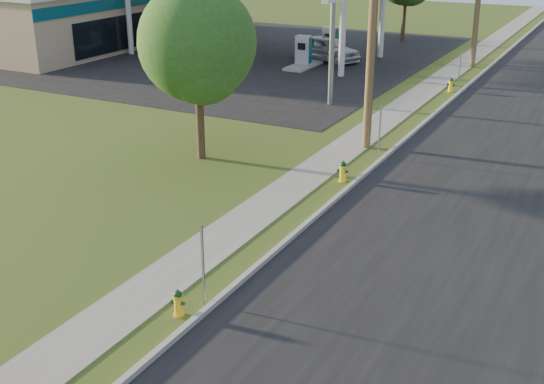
% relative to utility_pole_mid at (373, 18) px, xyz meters
% --- Properties ---
extents(road, '(8.00, 120.00, 0.02)m').
position_rel_utility_pole_mid_xyz_m(road, '(5.10, -7.00, -4.94)').
color(road, black).
rests_on(road, ground).
extents(curb, '(0.15, 120.00, 0.15)m').
position_rel_utility_pole_mid_xyz_m(curb, '(1.10, -7.00, -4.88)').
color(curb, '#A29F94').
rests_on(curb, ground).
extents(sidewalk, '(1.50, 120.00, 0.03)m').
position_rel_utility_pole_mid_xyz_m(sidewalk, '(-0.65, -7.00, -4.94)').
color(sidewalk, gray).
rests_on(sidewalk, ground).
extents(forecourt, '(26.00, 28.00, 0.02)m').
position_rel_utility_pole_mid_xyz_m(forecourt, '(-15.40, 15.00, -4.94)').
color(forecourt, black).
rests_on(forecourt, ground).
extents(utility_pole_mid, '(1.40, 0.32, 9.80)m').
position_rel_utility_pole_mid_xyz_m(utility_pole_mid, '(0.00, 0.00, 0.00)').
color(utility_pole_mid, brown).
rests_on(utility_pole_mid, ground).
extents(sign_post_near, '(0.05, 0.04, 2.00)m').
position_rel_utility_pole_mid_xyz_m(sign_post_near, '(0.85, -12.80, -3.95)').
color(sign_post_near, gray).
rests_on(sign_post_near, ground).
extents(sign_post_mid, '(0.05, 0.04, 2.00)m').
position_rel_utility_pole_mid_xyz_m(sign_post_mid, '(0.85, -1.00, -3.95)').
color(sign_post_mid, gray).
rests_on(sign_post_mid, ground).
extents(sign_post_far, '(0.05, 0.04, 2.00)m').
position_rel_utility_pole_mid_xyz_m(sign_post_far, '(0.85, 11.20, -3.95)').
color(sign_post_far, gray).
rests_on(sign_post_far, ground).
extents(fuel_pump_nw, '(1.20, 3.20, 1.90)m').
position_rel_utility_pole_mid_xyz_m(fuel_pump_nw, '(-17.90, 13.00, -4.23)').
color(fuel_pump_nw, '#A29F94').
rests_on(fuel_pump_nw, ground).
extents(fuel_pump_ne, '(1.20, 3.20, 1.90)m').
position_rel_utility_pole_mid_xyz_m(fuel_pump_ne, '(-8.90, 13.00, -4.23)').
color(fuel_pump_ne, '#A29F94').
rests_on(fuel_pump_ne, ground).
extents(fuel_pump_sw, '(1.20, 3.20, 1.90)m').
position_rel_utility_pole_mid_xyz_m(fuel_pump_sw, '(-17.90, 17.00, -4.23)').
color(fuel_pump_sw, '#A29F94').
rests_on(fuel_pump_sw, ground).
extents(fuel_pump_se, '(1.20, 3.20, 1.90)m').
position_rel_utility_pole_mid_xyz_m(fuel_pump_se, '(-8.90, 17.00, -4.23)').
color(fuel_pump_se, '#A29F94').
rests_on(fuel_pump_se, ground).
extents(convenience_store, '(10.40, 22.40, 4.25)m').
position_rel_utility_pole_mid_xyz_m(convenience_store, '(-26.38, 15.00, -2.82)').
color(convenience_store, tan).
rests_on(convenience_store, ground).
extents(tree_verge, '(4.20, 4.20, 6.36)m').
position_rel_utility_pole_mid_xyz_m(tree_verge, '(-4.89, -4.13, -0.86)').
color(tree_verge, '#3A2C1A').
rests_on(tree_verge, ground).
extents(hydrant_near, '(0.34, 0.30, 0.66)m').
position_rel_utility_pole_mid_xyz_m(hydrant_near, '(0.61, -13.48, -4.63)').
color(hydrant_near, yellow).
rests_on(hydrant_near, ground).
extents(hydrant_mid, '(0.38, 0.34, 0.74)m').
position_rel_utility_pole_mid_xyz_m(hydrant_mid, '(0.62, -3.92, -4.59)').
color(hydrant_mid, yellow).
rests_on(hydrant_mid, ground).
extents(hydrant_far, '(0.39, 0.35, 0.75)m').
position_rel_utility_pole_mid_xyz_m(hydrant_far, '(0.56, 10.84, -4.59)').
color(hydrant_far, yellow).
rests_on(hydrant_far, ground).
extents(car_red, '(6.01, 3.42, 1.58)m').
position_rel_utility_pole_mid_xyz_m(car_red, '(-18.14, 15.90, -4.16)').
color(car_red, maroon).
rests_on(car_red, ground).
extents(car_silver, '(4.96, 3.41, 1.57)m').
position_rel_utility_pole_mid_xyz_m(car_silver, '(-8.48, 15.60, -4.17)').
color(car_silver, silver).
rests_on(car_silver, ground).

